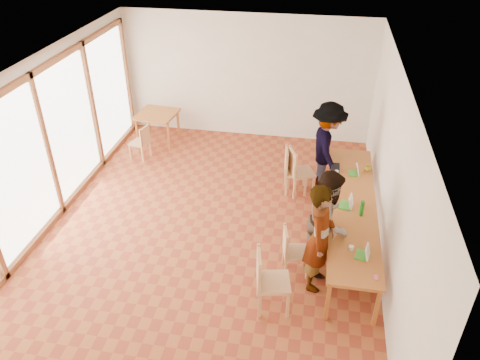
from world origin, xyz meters
name	(u,v)px	position (x,y,z in m)	size (l,w,h in m)	color
ground	(210,229)	(0.00, 0.00, 0.00)	(8.00, 8.00, 0.00)	#9F4E26
wall_back	(247,77)	(0.00, 4.00, 1.50)	(6.00, 0.10, 3.00)	#F1E4D0
wall_front	(109,358)	(0.00, -4.00, 1.50)	(6.00, 0.10, 3.00)	#F1E4D0
wall_right	(391,175)	(3.00, 0.00, 1.50)	(0.10, 8.00, 3.00)	#F1E4D0
window_wall	(45,143)	(-2.96, 0.00, 1.50)	(0.10, 8.00, 3.00)	white
ceiling	(203,70)	(0.00, 0.00, 3.02)	(6.00, 8.00, 0.04)	white
communal_table	(352,206)	(2.50, 0.17, 0.70)	(0.80, 4.00, 0.75)	#A25D24
side_table	(157,116)	(-2.05, 3.20, 0.67)	(0.90, 0.90, 0.75)	#A25D24
chair_near	(266,275)	(1.25, -1.69, 0.63)	(0.56, 0.56, 0.55)	#E3A871
chair_mid	(291,247)	(1.54, -0.87, 0.52)	(0.47, 0.47, 0.46)	#E3A871
chair_far	(291,166)	(1.33, 1.55, 0.60)	(0.51, 0.51, 0.52)	#E3A871
chair_empty	(297,167)	(1.45, 1.49, 0.61)	(0.61, 0.61, 0.53)	#E3A871
chair_spare	(142,139)	(-2.11, 2.30, 0.50)	(0.45, 0.45, 0.44)	#E3A871
person_near	(320,238)	(1.97, -1.05, 0.91)	(0.67, 0.44, 1.83)	gray
person_mid	(329,221)	(2.09, -0.58, 0.90)	(0.87, 0.68, 1.79)	gray
person_far	(327,147)	(2.01, 1.82, 0.94)	(1.22, 0.70, 1.89)	gray
laptop_near	(364,253)	(2.63, -1.16, 0.80)	(0.24, 0.26, 0.19)	green
laptop_mid	(348,203)	(2.41, 0.09, 0.81)	(0.26, 0.29, 0.21)	green
laptop_far	(355,171)	(2.57, 1.20, 0.80)	(0.20, 0.23, 0.19)	green
yellow_mug	(368,168)	(2.81, 1.38, 0.80)	(0.12, 0.12, 0.09)	gold
green_bottle	(362,208)	(2.62, -0.13, 0.89)	(0.07, 0.07, 0.28)	#1B771C
clear_glass	(337,173)	(2.22, 1.10, 0.80)	(0.07, 0.07, 0.09)	silver
condiment_cup	(351,248)	(2.45, -1.04, 0.78)	(0.08, 0.08, 0.06)	white
pink_phone	(376,278)	(2.78, -1.59, 0.76)	(0.05, 0.10, 0.01)	#F45385
black_pouch	(335,168)	(2.19, 1.27, 0.80)	(0.16, 0.26, 0.09)	black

